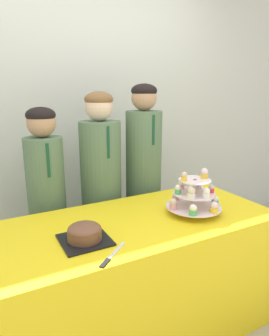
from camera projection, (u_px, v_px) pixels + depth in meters
wall_back at (76, 108)px, 2.59m from camera, size 9.00×0.06×2.70m
table at (140, 276)px, 1.85m from camera, size 1.62×0.74×0.77m
round_cake at (85, 233)px, 1.49m from camera, size 0.24×0.24×0.09m
cake_knife at (109, 258)px, 1.34m from camera, size 0.19×0.16×0.01m
cupcake_stand at (194, 195)px, 1.81m from camera, size 0.34×0.34×0.28m
student_0 at (48, 211)px, 2.09m from camera, size 0.26×0.26×1.40m
student_1 at (102, 197)px, 2.27m from camera, size 0.30×0.31×1.49m
student_2 at (143, 186)px, 2.43m from camera, size 0.28×0.29×1.55m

